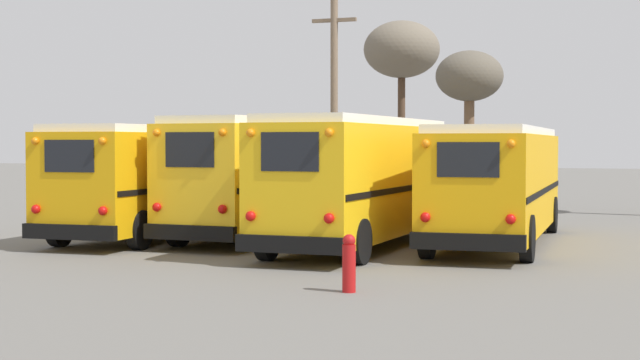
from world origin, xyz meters
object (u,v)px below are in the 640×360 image
(school_bus_0, at_px, (162,176))
(bare_tree_0, at_px, (402,51))
(utility_pole, at_px, (334,99))
(fire_hydrant, at_px, (349,263))
(school_bus_1, at_px, (278,173))
(bare_tree_1, at_px, (469,80))
(school_bus_2, at_px, (361,177))
(school_bus_3, at_px, (498,180))

(school_bus_0, height_order, bare_tree_0, bare_tree_0)
(utility_pole, relative_size, fire_hydrant, 8.13)
(school_bus_1, relative_size, bare_tree_1, 1.59)
(school_bus_2, distance_m, bare_tree_1, 14.41)
(school_bus_0, distance_m, bare_tree_0, 17.55)
(bare_tree_0, bearing_deg, school_bus_3, -65.85)
(school_bus_0, distance_m, school_bus_2, 6.30)
(school_bus_0, xyz_separation_m, bare_tree_0, (2.36, 16.68, 4.92))
(fire_hydrant, bearing_deg, school_bus_1, 119.80)
(school_bus_1, relative_size, bare_tree_0, 1.25)
(school_bus_2, bearing_deg, school_bus_1, 147.79)
(bare_tree_1, bearing_deg, fire_hydrant, -83.84)
(school_bus_0, relative_size, school_bus_1, 0.98)
(school_bus_2, bearing_deg, fire_hydrant, -73.50)
(school_bus_1, xyz_separation_m, utility_pole, (-1.98, 10.33, 2.57))
(utility_pole, relative_size, bare_tree_1, 1.35)
(school_bus_0, bearing_deg, utility_pole, 84.33)
(school_bus_3, height_order, utility_pole, utility_pole)
(bare_tree_1, xyz_separation_m, fire_hydrant, (2.29, -21.23, -4.56))
(school_bus_2, distance_m, bare_tree_0, 18.62)
(school_bus_3, bearing_deg, bare_tree_0, 114.15)
(bare_tree_1, distance_m, fire_hydrant, 21.83)
(bare_tree_0, distance_m, bare_tree_1, 5.35)
(school_bus_0, distance_m, school_bus_1, 3.30)
(school_bus_0, xyz_separation_m, school_bus_1, (3.11, 1.08, 0.09))
(school_bus_2, relative_size, school_bus_3, 0.93)
(utility_pole, distance_m, fire_hydrant, 21.15)
(bare_tree_1, height_order, fire_hydrant, bare_tree_1)
(utility_pole, xyz_separation_m, fire_hydrant, (7.23, -19.50, -3.83))
(bare_tree_0, relative_size, fire_hydrant, 7.68)
(school_bus_0, bearing_deg, bare_tree_1, 65.19)
(school_bus_3, xyz_separation_m, fire_hydrant, (-0.98, -9.18, -1.15))
(school_bus_2, height_order, bare_tree_1, bare_tree_1)
(school_bus_0, bearing_deg, bare_tree_0, 81.94)
(school_bus_2, xyz_separation_m, bare_tree_0, (-3.87, 17.56, 4.84))
(school_bus_0, xyz_separation_m, utility_pole, (1.13, 11.41, 2.66))
(school_bus_0, bearing_deg, school_bus_3, 6.64)
(fire_hydrant, bearing_deg, school_bus_3, 83.88)
(school_bus_1, xyz_separation_m, school_bus_3, (6.23, 0.01, -0.11))
(utility_pole, bearing_deg, school_bus_2, -67.48)
(fire_hydrant, bearing_deg, bare_tree_1, 96.16)
(school_bus_2, relative_size, utility_pole, 1.14)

